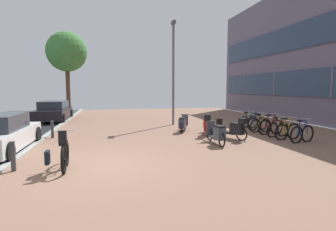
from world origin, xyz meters
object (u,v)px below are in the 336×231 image
(scooter_mid, at_px, (207,125))
(street_tree, at_px, (67,52))
(bicycle_rack_02, at_px, (278,129))
(lamp_post, at_px, (173,68))
(bollard_far, at_px, (52,129))
(bicycle_rack_03, at_px, (271,127))
(scooter_far, at_px, (183,124))
(bicycle_rack_01, at_px, (288,131))
(scooter_extra, at_px, (217,134))
(bicycle_rack_06, at_px, (248,122))
(bicycle_foreground, at_px, (64,154))
(parked_car_far, at_px, (54,111))
(scooter_near, at_px, (233,129))
(bicycle_rack_04, at_px, (261,125))
(bicycle_rack_00, at_px, (302,134))
(bollard_near, at_px, (13,156))
(bicycle_rack_05, at_px, (257,123))

(scooter_mid, height_order, street_tree, street_tree)
(bicycle_rack_02, distance_m, lamp_post, 6.77)
(street_tree, xyz_separation_m, bollard_far, (0.64, -9.06, -4.47))
(bicycle_rack_03, distance_m, scooter_far, 4.18)
(bicycle_rack_01, relative_size, bicycle_rack_02, 1.06)
(bicycle_rack_02, distance_m, scooter_extra, 3.41)
(scooter_extra, bearing_deg, bicycle_rack_01, 4.16)
(scooter_extra, bearing_deg, scooter_far, 99.15)
(bicycle_rack_06, bearing_deg, bicycle_foreground, -146.47)
(scooter_far, relative_size, parked_car_far, 0.39)
(scooter_near, bearing_deg, lamp_post, 107.15)
(bicycle_rack_04, relative_size, bollard_far, 1.70)
(bicycle_rack_00, bearing_deg, bicycle_rack_01, 104.31)
(bicycle_rack_03, relative_size, street_tree, 0.22)
(bicycle_rack_02, height_order, lamp_post, lamp_post)
(lamp_post, distance_m, bollard_near, 10.31)
(bicycle_rack_02, distance_m, bollard_far, 9.99)
(scooter_mid, relative_size, parked_car_far, 0.38)
(bicycle_rack_00, relative_size, bicycle_rack_01, 0.97)
(scooter_extra, bearing_deg, bicycle_rack_00, -6.90)
(bicycle_foreground, xyz_separation_m, scooter_far, (4.76, 5.26, -0.01))
(bicycle_rack_00, height_order, scooter_extra, bicycle_rack_00)
(scooter_far, xyz_separation_m, scooter_extra, (0.50, -3.12, 0.01))
(bicycle_foreground, height_order, bollard_far, bicycle_foreground)
(bicycle_rack_06, bearing_deg, scooter_far, -173.81)
(bicycle_rack_02, xyz_separation_m, scooter_near, (-2.18, -0.02, 0.10))
(bicycle_rack_01, xyz_separation_m, lamp_post, (-3.69, 5.49, 2.98))
(scooter_near, bearing_deg, bicycle_rack_06, 50.45)
(bicycle_rack_01, height_order, bollard_near, bicycle_rack_01)
(scooter_mid, xyz_separation_m, bollard_near, (-6.90, -4.07, -0.06))
(scooter_far, bearing_deg, bollard_far, -176.12)
(lamp_post, height_order, street_tree, street_tree)
(bicycle_rack_04, relative_size, scooter_near, 0.76)
(bicycle_foreground, relative_size, bicycle_rack_03, 1.05)
(parked_car_far, xyz_separation_m, bollard_far, (1.25, -6.69, -0.26))
(bicycle_foreground, bearing_deg, scooter_extra, 22.13)
(bicycle_rack_06, relative_size, street_tree, 0.20)
(bicycle_rack_06, height_order, street_tree, street_tree)
(bicycle_rack_01, relative_size, bicycle_rack_06, 1.07)
(bicycle_rack_03, relative_size, bollard_near, 1.80)
(bicycle_rack_00, height_order, bollard_near, bicycle_rack_00)
(scooter_near, distance_m, street_tree, 14.38)
(bicycle_foreground, distance_m, bicycle_rack_05, 10.07)
(scooter_near, bearing_deg, bicycle_rack_00, -28.74)
(bicycle_rack_01, xyz_separation_m, scooter_mid, (-2.94, 1.81, 0.11))
(bicycle_rack_01, height_order, bicycle_rack_05, bicycle_rack_01)
(scooter_extra, distance_m, street_tree, 14.48)
(scooter_mid, bearing_deg, scooter_near, -57.62)
(bicycle_rack_03, relative_size, bollard_far, 1.85)
(bicycle_rack_00, xyz_separation_m, bicycle_rack_04, (-0.22, 2.64, -0.01))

